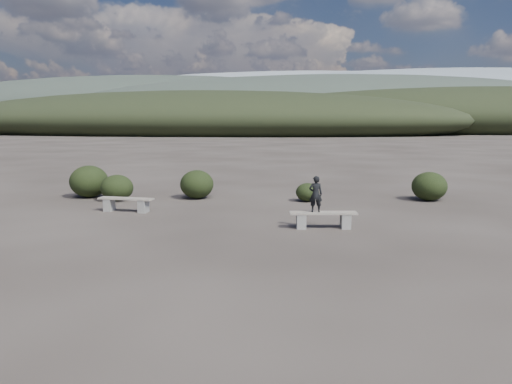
# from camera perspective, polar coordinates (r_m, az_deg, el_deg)

# --- Properties ---
(ground) EXTENTS (1200.00, 1200.00, 0.00)m
(ground) POSITION_cam_1_polar(r_m,az_deg,el_deg) (10.57, -6.29, -8.59)
(ground) COLOR #2B2522
(ground) RESTS_ON ground
(bench_left) EXTENTS (1.90, 0.55, 0.47)m
(bench_left) POSITION_cam_1_polar(r_m,az_deg,el_deg) (17.16, -14.63, -1.26)
(bench_left) COLOR slate
(bench_left) RESTS_ON ground
(bench_right) EXTENTS (1.92, 0.67, 0.47)m
(bench_right) POSITION_cam_1_polar(r_m,az_deg,el_deg) (14.21, 7.70, -3.01)
(bench_right) COLOR slate
(bench_right) RESTS_ON ground
(seated_person) EXTENTS (0.40, 0.29, 1.03)m
(seated_person) POSITION_cam_1_polar(r_m,az_deg,el_deg) (14.06, 6.83, -0.23)
(seated_person) COLOR black
(seated_person) RESTS_ON bench_right
(shrub_a) EXTENTS (1.21, 1.21, 0.99)m
(shrub_a) POSITION_cam_1_polar(r_m,az_deg,el_deg) (19.51, -15.60, 0.47)
(shrub_a) COLOR black
(shrub_a) RESTS_ON ground
(shrub_b) EXTENTS (1.29, 1.29, 1.11)m
(shrub_b) POSITION_cam_1_polar(r_m,az_deg,el_deg) (19.47, -6.77, 0.88)
(shrub_b) COLOR black
(shrub_b) RESTS_ON ground
(shrub_c) EXTENTS (0.87, 0.87, 0.69)m
(shrub_c) POSITION_cam_1_polar(r_m,az_deg,el_deg) (18.76, 5.90, -0.03)
(shrub_c) COLOR black
(shrub_c) RESTS_ON ground
(shrub_e) EXTENTS (1.31, 1.31, 1.09)m
(shrub_e) POSITION_cam_1_polar(r_m,az_deg,el_deg) (19.95, 19.20, 0.62)
(shrub_e) COLOR black
(shrub_e) RESTS_ON ground
(shrub_f) EXTENTS (1.49, 1.49, 1.26)m
(shrub_f) POSITION_cam_1_polar(r_m,az_deg,el_deg) (20.70, -18.54, 1.15)
(shrub_f) COLOR black
(shrub_f) RESTS_ON ground
(mountain_ridges) EXTENTS (500.00, 400.00, 56.00)m
(mountain_ridges) POSITION_cam_1_polar(r_m,az_deg,el_deg) (349.07, 6.68, 9.59)
(mountain_ridges) COLOR black
(mountain_ridges) RESTS_ON ground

